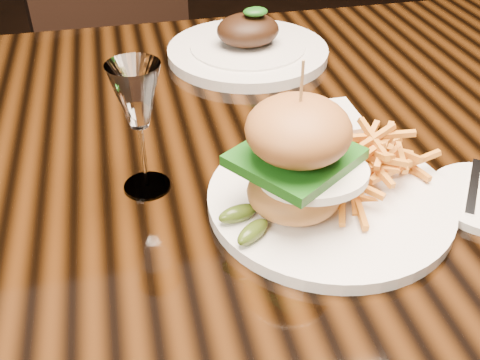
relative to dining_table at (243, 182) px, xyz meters
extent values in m
cube|color=black|center=(0.00, 0.00, 0.06)|extent=(1.60, 0.90, 0.04)
cylinder|color=silver|center=(0.06, -0.16, 0.08)|extent=(0.28, 0.28, 0.01)
ellipsoid|color=olive|center=(0.01, -0.18, 0.11)|extent=(0.10, 0.10, 0.05)
ellipsoid|color=white|center=(0.03, -0.19, 0.14)|extent=(0.12, 0.09, 0.01)
ellipsoid|color=orange|center=(0.05, -0.19, 0.15)|extent=(0.02, 0.02, 0.01)
cube|color=#195A16|center=(0.01, -0.18, 0.15)|extent=(0.16, 0.15, 0.01)
ellipsoid|color=brown|center=(0.01, -0.18, 0.19)|extent=(0.11, 0.11, 0.06)
cylinder|color=#A57E4D|center=(0.01, -0.18, 0.22)|extent=(0.00, 0.00, 0.08)
ellipsoid|color=#2B3C10|center=(-0.04, -0.22, 0.10)|extent=(0.05, 0.04, 0.02)
ellipsoid|color=#2B3C10|center=(-0.05, -0.18, 0.10)|extent=(0.05, 0.03, 0.02)
cube|color=white|center=(0.23, -0.18, 0.09)|extent=(0.07, 0.10, 0.00)
cube|color=silver|center=(0.10, -0.03, 0.10)|extent=(0.10, 0.10, 0.04)
cylinder|color=white|center=(-0.14, -0.09, 0.08)|extent=(0.06, 0.06, 0.00)
cylinder|color=white|center=(-0.14, -0.09, 0.12)|extent=(0.01, 0.01, 0.08)
cone|color=white|center=(-0.14, -0.09, 0.20)|extent=(0.06, 0.06, 0.07)
cylinder|color=silver|center=(0.07, 0.25, 0.09)|extent=(0.28, 0.28, 0.02)
cylinder|color=silver|center=(0.07, 0.25, 0.09)|extent=(0.20, 0.20, 0.02)
ellipsoid|color=black|center=(0.07, 0.25, 0.13)|extent=(0.11, 0.09, 0.05)
ellipsoid|color=#195A16|center=(0.08, 0.24, 0.16)|extent=(0.04, 0.03, 0.01)
cube|color=black|center=(-0.09, 0.80, -0.22)|extent=(0.58, 0.58, 0.06)
cylinder|color=black|center=(-0.22, 0.56, -0.45)|extent=(0.04, 0.04, 0.45)
cylinder|color=black|center=(0.14, 0.68, -0.45)|extent=(0.04, 0.04, 0.45)
cylinder|color=black|center=(-0.33, 0.92, -0.45)|extent=(0.04, 0.04, 0.45)
cylinder|color=black|center=(0.03, 1.04, -0.45)|extent=(0.04, 0.04, 0.45)
camera|label=1|loc=(-0.15, -0.63, 0.48)|focal=42.00mm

